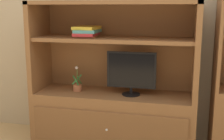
{
  "coord_description": "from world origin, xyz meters",
  "views": [
    {
      "loc": [
        0.67,
        -2.46,
        1.43
      ],
      "look_at": [
        0.0,
        0.35,
        0.83
      ],
      "focal_mm": 47.91,
      "sensor_mm": 36.0,
      "label": 1
    }
  ],
  "objects_px": {
    "potted_plant": "(77,86)",
    "tv_monitor": "(131,72)",
    "media_console": "(113,103)",
    "magazine_stack": "(87,32)"
  },
  "relations": [
    {
      "from": "potted_plant",
      "to": "tv_monitor",
      "type": "bearing_deg",
      "value": -1.19
    },
    {
      "from": "media_console",
      "to": "tv_monitor",
      "type": "distance_m",
      "value": 0.39
    },
    {
      "from": "tv_monitor",
      "to": "potted_plant",
      "type": "distance_m",
      "value": 0.6
    },
    {
      "from": "media_console",
      "to": "potted_plant",
      "type": "distance_m",
      "value": 0.41
    },
    {
      "from": "media_console",
      "to": "potted_plant",
      "type": "bearing_deg",
      "value": -177.64
    },
    {
      "from": "potted_plant",
      "to": "magazine_stack",
      "type": "relative_size",
      "value": 0.82
    },
    {
      "from": "tv_monitor",
      "to": "potted_plant",
      "type": "relative_size",
      "value": 1.8
    },
    {
      "from": "magazine_stack",
      "to": "media_console",
      "type": "bearing_deg",
      "value": 2.44
    },
    {
      "from": "potted_plant",
      "to": "magazine_stack",
      "type": "bearing_deg",
      "value": 2.17
    },
    {
      "from": "tv_monitor",
      "to": "potted_plant",
      "type": "bearing_deg",
      "value": 178.81
    }
  ]
}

